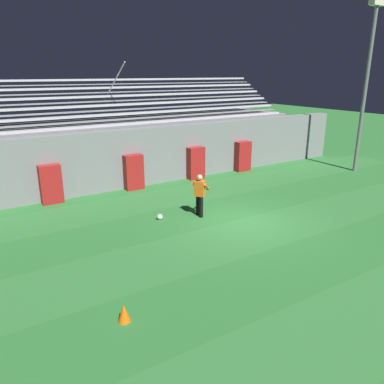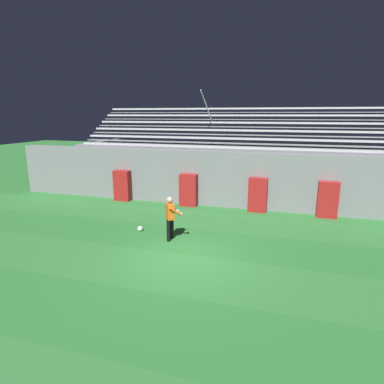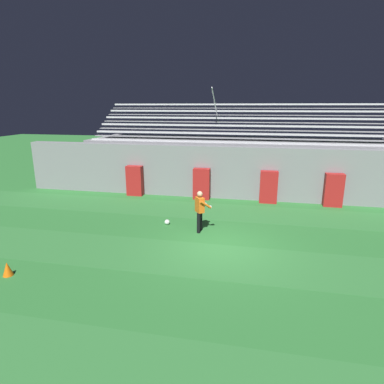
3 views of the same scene
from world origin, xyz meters
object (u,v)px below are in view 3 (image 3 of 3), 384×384
Objects in this scene: padding_pillar_far_right at (333,190)px; padding_pillar_gate_left at (202,184)px; padding_pillar_far_left at (135,181)px; traffic_cone at (7,269)px; soccer_ball at (167,222)px; padding_pillar_gate_right at (269,187)px; goalkeeper at (200,209)px.

padding_pillar_gate_left is at bearing 180.00° from padding_pillar_far_right.
traffic_cone is at bearing -92.95° from padding_pillar_far_left.
soccer_ball is 6.09m from traffic_cone.
padding_pillar_far_left is 5.15m from soccer_ball.
goalkeeper is at bearing -121.03° from padding_pillar_gate_right.
goalkeeper is at bearing -45.52° from padding_pillar_far_left.
padding_pillar_gate_right is 5.97m from soccer_ball.
padding_pillar_gate_left is 7.56× the size of soccer_ball.
padding_pillar_far_right is 8.49m from soccer_ball.
goalkeeper is at bearing -17.44° from soccer_ball.
goalkeeper is at bearing -80.95° from padding_pillar_gate_left.
soccer_ball is (3.01, -4.12, -0.72)m from padding_pillar_far_left.
padding_pillar_far_left is 6.43m from goalkeeper.
padding_pillar_far_right is (10.40, 0.00, 0.00)m from padding_pillar_far_left.
padding_pillar_gate_left is 1.00× the size of padding_pillar_gate_right.
goalkeeper reaches higher than padding_pillar_far_left.
padding_pillar_far_left is at bearing 180.00° from padding_pillar_gate_left.
padding_pillar_far_right is at bearing 39.99° from traffic_cone.
padding_pillar_gate_right is at bearing 0.00° from padding_pillar_gate_left.
padding_pillar_far_left is 7.56× the size of soccer_ball.
traffic_cone is (-4.24, -9.12, -0.62)m from padding_pillar_gate_left.
padding_pillar_far_left is at bearing 87.05° from traffic_cone.
padding_pillar_far_left and padding_pillar_far_right have the same top height.
traffic_cone is at bearing -137.69° from goalkeeper.
goalkeeper reaches higher than padding_pillar_gate_left.
padding_pillar_far_right is 7.47m from goalkeeper.
padding_pillar_gate_left is at bearing 65.03° from traffic_cone.
padding_pillar_gate_left is 1.00× the size of padding_pillar_far_right.
padding_pillar_gate_left is at bearing 79.46° from soccer_ball.
padding_pillar_gate_left is 6.62m from padding_pillar_far_right.
padding_pillar_far_left is (-3.78, 0.00, 0.00)m from padding_pillar_gate_left.
padding_pillar_far_left is 10.40m from padding_pillar_far_right.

